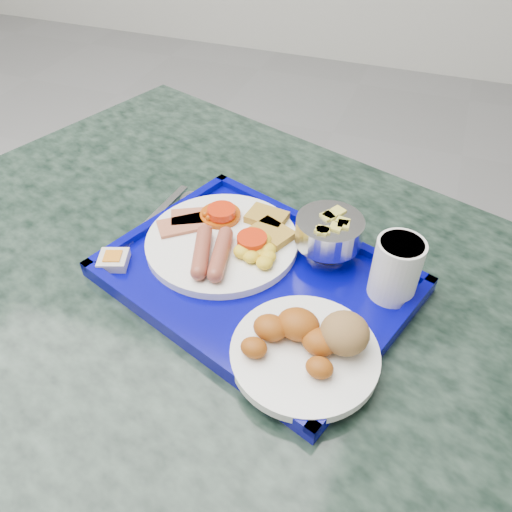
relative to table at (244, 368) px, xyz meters
The scene contains 9 objects.
table is the anchor object (origin of this frame).
tray 0.21m from the table, 48.40° to the left, with size 0.50×0.43×0.03m.
main_plate 0.24m from the table, 127.48° to the left, with size 0.24×0.24×0.04m.
bread_plate 0.28m from the table, 34.70° to the right, with size 0.19×0.19×0.06m.
fruit_bowl 0.30m from the table, 44.83° to the left, with size 0.10×0.10×0.07m.
juice_cup 0.34m from the table, 14.96° to the left, with size 0.07×0.07×0.09m.
spoon 0.30m from the table, 140.58° to the left, with size 0.03×0.17×0.01m.
knife 0.30m from the table, 154.43° to the left, with size 0.01×0.19×0.00m, color #AAAAAC.
jam_packet 0.30m from the table, behind, with size 0.05×0.05×0.02m.
Camera 1 is at (1.13, -0.42, 1.32)m, focal length 35.00 mm.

